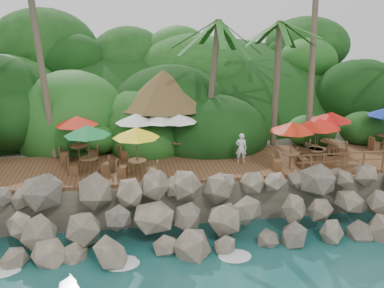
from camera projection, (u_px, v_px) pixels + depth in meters
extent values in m
plane|color=#19514F|center=(213.00, 259.00, 19.37)|extent=(140.00, 140.00, 0.00)
cube|color=gray|center=(172.00, 137.00, 34.22)|extent=(32.00, 25.20, 2.10)
ellipsoid|color=#143811|center=(163.00, 126.00, 41.63)|extent=(44.80, 28.00, 15.40)
cube|color=brown|center=(192.00, 165.00, 24.42)|extent=(26.00, 5.00, 0.20)
ellipsoid|color=white|center=(71.00, 266.00, 18.76)|extent=(1.20, 0.80, 0.06)
ellipsoid|color=white|center=(143.00, 260.00, 19.20)|extent=(1.20, 0.80, 0.06)
ellipsoid|color=white|center=(212.00, 254.00, 19.64)|extent=(1.20, 0.80, 0.06)
ellipsoid|color=white|center=(278.00, 249.00, 20.08)|extent=(1.20, 0.80, 0.06)
ellipsoid|color=white|center=(341.00, 244.00, 20.52)|extent=(1.20, 0.80, 0.06)
cylinder|color=brown|center=(41.00, 64.00, 24.30)|extent=(1.27, 1.40, 10.31)
cylinder|color=brown|center=(212.00, 86.00, 26.51)|extent=(1.02, 1.11, 7.42)
ellipsoid|color=#23601E|center=(213.00, 21.00, 25.45)|extent=(6.00, 6.00, 2.40)
cylinder|color=brown|center=(276.00, 86.00, 26.68)|extent=(0.41, 0.57, 7.33)
ellipsoid|color=#23601E|center=(280.00, 22.00, 25.64)|extent=(6.00, 6.00, 2.40)
cylinder|color=brown|center=(313.00, 47.00, 26.50)|extent=(1.05, 2.44, 11.70)
cylinder|color=brown|center=(142.00, 132.00, 26.07)|extent=(0.16, 0.16, 2.40)
cylinder|color=brown|center=(190.00, 130.00, 26.48)|extent=(0.16, 0.16, 2.40)
cylinder|color=brown|center=(140.00, 121.00, 28.72)|extent=(0.16, 0.16, 2.40)
cylinder|color=brown|center=(183.00, 119.00, 29.13)|extent=(0.16, 0.16, 2.40)
cone|color=brown|center=(163.00, 88.00, 26.95)|extent=(5.72, 5.72, 2.20)
cylinder|color=brown|center=(316.00, 156.00, 24.30)|extent=(0.09, 0.09, 0.82)
cylinder|color=brown|center=(317.00, 149.00, 24.18)|extent=(0.93, 0.93, 0.06)
cylinder|color=brown|center=(317.00, 142.00, 24.07)|extent=(0.06, 0.06, 2.44)
cone|color=red|center=(319.00, 123.00, 23.77)|extent=(2.33, 2.33, 0.50)
cube|color=brown|center=(301.00, 158.00, 24.44)|extent=(0.58, 0.58, 0.51)
cube|color=brown|center=(331.00, 159.00, 24.24)|extent=(0.58, 0.58, 0.51)
cylinder|color=brown|center=(89.00, 166.00, 22.77)|extent=(0.09, 0.09, 0.82)
cylinder|color=brown|center=(89.00, 158.00, 22.65)|extent=(0.93, 0.93, 0.06)
cylinder|color=brown|center=(88.00, 151.00, 22.54)|extent=(0.06, 0.06, 2.44)
cone|color=#0D7531|center=(87.00, 130.00, 22.24)|extent=(2.33, 2.33, 0.50)
cube|color=brown|center=(74.00, 170.00, 22.69)|extent=(0.47, 0.47, 0.51)
cube|color=brown|center=(105.00, 168.00, 22.93)|extent=(0.47, 0.47, 0.51)
cylinder|color=brown|center=(79.00, 153.00, 24.77)|extent=(0.09, 0.09, 0.82)
cylinder|color=brown|center=(79.00, 146.00, 24.65)|extent=(0.93, 0.93, 0.06)
cylinder|color=brown|center=(78.00, 139.00, 24.54)|extent=(0.06, 0.06, 2.44)
cone|color=red|center=(77.00, 120.00, 24.24)|extent=(2.33, 2.33, 0.50)
cube|color=brown|center=(65.00, 156.00, 24.75)|extent=(0.49, 0.49, 0.51)
cube|color=brown|center=(94.00, 156.00, 24.89)|extent=(0.49, 0.49, 0.51)
cylinder|color=brown|center=(290.00, 161.00, 23.49)|extent=(0.09, 0.09, 0.82)
cylinder|color=brown|center=(291.00, 153.00, 23.37)|extent=(0.93, 0.93, 0.06)
cylinder|color=brown|center=(291.00, 146.00, 23.26)|extent=(0.06, 0.06, 2.44)
cone|color=red|center=(292.00, 127.00, 22.96)|extent=(2.33, 2.33, 0.50)
cube|color=brown|center=(276.00, 165.00, 23.37)|extent=(0.50, 0.50, 0.51)
cube|color=brown|center=(303.00, 163.00, 23.70)|extent=(0.50, 0.50, 0.51)
cylinder|color=brown|center=(137.00, 150.00, 25.31)|extent=(0.09, 0.09, 0.82)
cylinder|color=brown|center=(137.00, 143.00, 25.20)|extent=(0.93, 0.93, 0.06)
cylinder|color=brown|center=(137.00, 136.00, 25.08)|extent=(0.06, 0.06, 2.44)
cone|color=silver|center=(136.00, 118.00, 24.79)|extent=(2.33, 2.33, 0.50)
cube|color=brown|center=(124.00, 155.00, 25.01)|extent=(0.59, 0.59, 0.51)
cube|color=brown|center=(150.00, 151.00, 25.71)|extent=(0.59, 0.59, 0.51)
cylinder|color=brown|center=(384.00, 142.00, 26.94)|extent=(0.09, 0.09, 0.82)
cube|color=brown|center=(374.00, 146.00, 26.68)|extent=(0.57, 0.57, 0.51)
cylinder|color=brown|center=(137.00, 169.00, 22.39)|extent=(0.09, 0.09, 0.82)
cylinder|color=brown|center=(137.00, 161.00, 22.27)|extent=(0.93, 0.93, 0.06)
cylinder|color=brown|center=(137.00, 153.00, 22.15)|extent=(0.06, 0.06, 2.44)
cone|color=yellow|center=(136.00, 132.00, 21.86)|extent=(2.33, 2.33, 0.50)
cube|color=brown|center=(122.00, 171.00, 22.48)|extent=(0.56, 0.56, 0.51)
cube|color=brown|center=(153.00, 172.00, 22.38)|extent=(0.56, 0.56, 0.51)
cylinder|color=brown|center=(328.00, 148.00, 25.73)|extent=(0.09, 0.09, 0.82)
cylinder|color=brown|center=(329.00, 141.00, 25.61)|extent=(0.93, 0.93, 0.06)
cylinder|color=brown|center=(329.00, 134.00, 25.50)|extent=(0.06, 0.06, 2.44)
cone|color=red|center=(331.00, 116.00, 25.20)|extent=(2.33, 2.33, 0.50)
cube|color=brown|center=(314.00, 150.00, 25.91)|extent=(0.60, 0.60, 0.51)
cube|color=brown|center=(342.00, 151.00, 25.63)|extent=(0.60, 0.60, 0.51)
cylinder|color=brown|center=(178.00, 149.00, 25.56)|extent=(0.09, 0.09, 0.82)
cylinder|color=brown|center=(178.00, 142.00, 25.44)|extent=(0.93, 0.93, 0.06)
cylinder|color=brown|center=(178.00, 135.00, 25.33)|extent=(0.06, 0.06, 2.44)
cone|color=white|center=(177.00, 117.00, 25.03)|extent=(2.33, 2.33, 0.50)
cube|color=brown|center=(164.00, 152.00, 25.47)|extent=(0.48, 0.48, 0.51)
cube|color=brown|center=(191.00, 151.00, 25.75)|extent=(0.48, 0.48, 0.51)
cylinder|color=brown|center=(314.00, 157.00, 24.10)|extent=(0.09, 0.09, 0.82)
cylinder|color=brown|center=(315.00, 150.00, 23.98)|extent=(0.93, 0.93, 0.06)
cylinder|color=brown|center=(315.00, 143.00, 23.87)|extent=(0.06, 0.06, 2.44)
cone|color=red|center=(317.00, 124.00, 23.57)|extent=(2.33, 2.33, 0.50)
cube|color=brown|center=(300.00, 160.00, 24.09)|extent=(0.50, 0.50, 0.51)
cube|color=brown|center=(328.00, 160.00, 24.20)|extent=(0.50, 0.50, 0.51)
cylinder|color=brown|center=(162.00, 149.00, 25.57)|extent=(0.09, 0.09, 0.82)
cylinder|color=brown|center=(161.00, 142.00, 25.45)|extent=(0.93, 0.93, 0.06)
cylinder|color=brown|center=(161.00, 135.00, 25.34)|extent=(0.06, 0.06, 2.44)
cone|color=white|center=(161.00, 117.00, 25.04)|extent=(2.33, 2.33, 0.50)
cube|color=brown|center=(148.00, 152.00, 25.45)|extent=(0.50, 0.50, 0.51)
cube|color=brown|center=(175.00, 151.00, 25.79)|extent=(0.50, 0.50, 0.51)
cylinder|color=brown|center=(303.00, 164.00, 22.81)|extent=(0.10, 0.10, 1.00)
cylinder|color=brown|center=(324.00, 163.00, 22.98)|extent=(0.10, 0.10, 1.00)
cylinder|color=brown|center=(344.00, 162.00, 23.14)|extent=(0.10, 0.10, 1.00)
cylinder|color=brown|center=(364.00, 161.00, 23.30)|extent=(0.10, 0.10, 1.00)
cylinder|color=brown|center=(383.00, 160.00, 23.46)|extent=(0.10, 0.10, 1.00)
cube|color=brown|center=(355.00, 153.00, 23.09)|extent=(6.10, 0.06, 0.06)
cube|color=brown|center=(354.00, 160.00, 23.20)|extent=(6.10, 0.06, 0.06)
imported|color=white|center=(241.00, 148.00, 24.24)|extent=(0.70, 0.55, 1.67)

